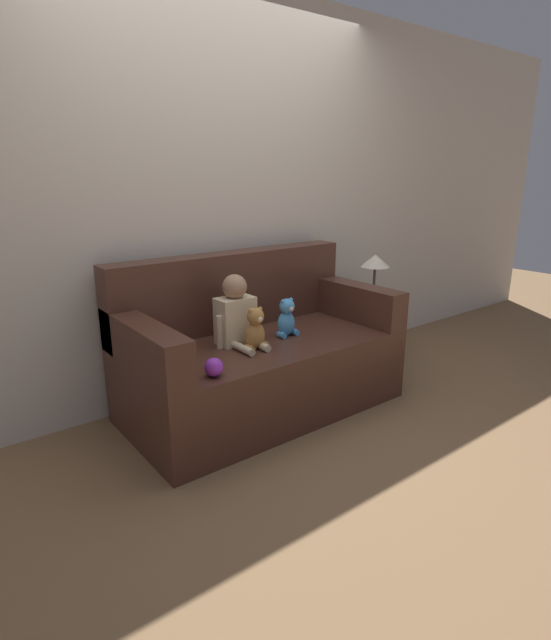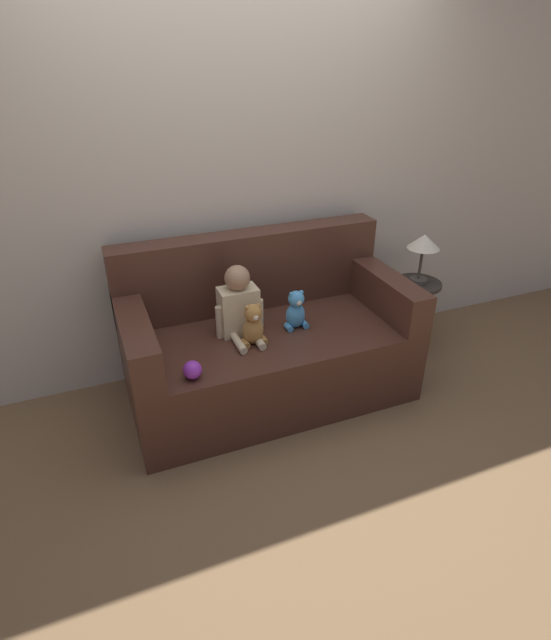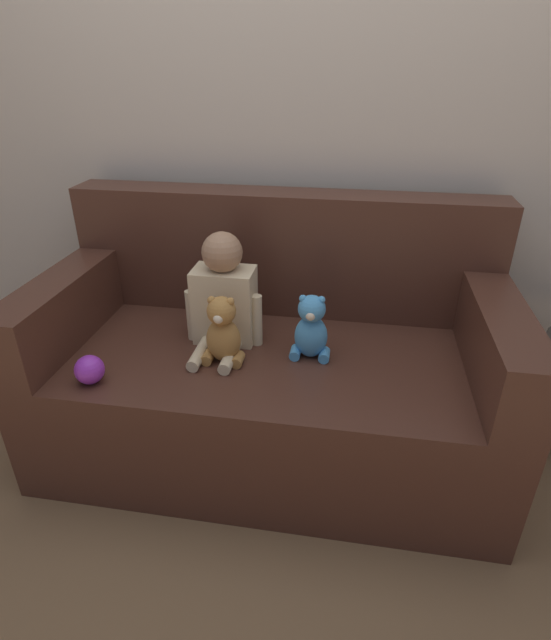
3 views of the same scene
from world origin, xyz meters
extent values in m
plane|color=brown|center=(0.00, 0.00, 0.00)|extent=(12.00, 12.00, 0.00)
cube|color=beige|center=(0.00, 0.52, 1.30)|extent=(8.00, 0.05, 2.60)
cube|color=#47281E|center=(0.00, 0.00, 0.24)|extent=(1.71, 0.86, 0.47)
cube|color=#47281E|center=(0.00, 0.34, 0.72)|extent=(1.71, 0.18, 0.50)
cube|color=#47281E|center=(-0.78, 0.00, 0.60)|extent=(0.16, 0.86, 0.25)
cube|color=#47281E|center=(0.78, 0.00, 0.60)|extent=(0.16, 0.86, 0.25)
cube|color=beige|center=(-0.18, 0.04, 0.61)|extent=(0.22, 0.14, 0.28)
sphere|color=#A37A5B|center=(-0.18, 0.04, 0.82)|extent=(0.15, 0.15, 0.15)
cylinder|color=beige|center=(-0.23, -0.12, 0.49)|extent=(0.04, 0.18, 0.04)
cylinder|color=beige|center=(-0.12, -0.12, 0.49)|extent=(0.04, 0.18, 0.04)
cylinder|color=beige|center=(-0.30, 0.02, 0.57)|extent=(0.04, 0.04, 0.20)
cylinder|color=beige|center=(-0.05, 0.02, 0.57)|extent=(0.04, 0.04, 0.20)
ellipsoid|color=#AD7A3D|center=(-0.14, -0.12, 0.55)|extent=(0.12, 0.10, 0.17)
sphere|color=#AD7A3D|center=(-0.14, -0.12, 0.67)|extent=(0.10, 0.10, 0.10)
sphere|color=#AD7A3D|center=(-0.18, -0.12, 0.71)|extent=(0.03, 0.03, 0.03)
sphere|color=#AD7A3D|center=(-0.11, -0.12, 0.71)|extent=(0.03, 0.03, 0.03)
sphere|color=beige|center=(-0.14, -0.16, 0.66)|extent=(0.04, 0.04, 0.04)
cylinder|color=#AD7A3D|center=(-0.20, -0.14, 0.49)|extent=(0.04, 0.06, 0.04)
cylinder|color=#AD7A3D|center=(-0.09, -0.14, 0.49)|extent=(0.04, 0.06, 0.04)
ellipsoid|color=#4C9EDB|center=(0.16, -0.04, 0.55)|extent=(0.12, 0.10, 0.16)
sphere|color=#4C9EDB|center=(0.16, -0.04, 0.66)|extent=(0.10, 0.10, 0.10)
sphere|color=#4C9EDB|center=(0.12, -0.04, 0.70)|extent=(0.03, 0.03, 0.03)
sphere|color=#4C9EDB|center=(0.19, -0.04, 0.70)|extent=(0.03, 0.03, 0.03)
sphere|color=beige|center=(0.16, -0.08, 0.66)|extent=(0.03, 0.03, 0.03)
cylinder|color=#4C9EDB|center=(0.10, -0.06, 0.49)|extent=(0.04, 0.06, 0.04)
cylinder|color=#4C9EDB|center=(0.21, -0.06, 0.49)|extent=(0.04, 0.06, 0.04)
sphere|color=purple|center=(-0.55, -0.32, 0.52)|extent=(0.10, 0.10, 0.10)
camera|label=1|loc=(-1.74, -2.37, 1.47)|focal=28.00mm
camera|label=2|loc=(-0.94, -2.43, 1.98)|focal=28.00mm
camera|label=3|loc=(0.29, -1.58, 1.43)|focal=28.00mm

